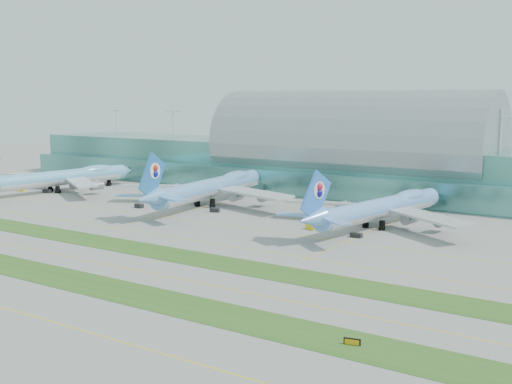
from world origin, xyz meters
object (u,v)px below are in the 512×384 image
Objects in this scene: terminal at (351,159)px; airliner_c at (382,207)px; taxiway_sign_east at (352,342)px; airliner_a at (63,177)px; airliner_b at (211,186)px.

terminal is 75.49m from airliner_c.
taxiway_sign_east is at bearing -64.85° from terminal.
terminal reaches higher than airliner_c.
terminal reaches higher than airliner_a.
airliner_a is 74.91m from airliner_b.
terminal is 4.54× the size of airliner_c.
taxiway_sign_east is at bearing -17.56° from airliner_a.
taxiway_sign_east is at bearing -49.39° from airliner_b.
airliner_a is 143.82m from airliner_c.
airliner_b reaches higher than airliner_c.
airliner_c is (40.19, -63.42, -7.84)m from terminal.
airliner_b is at bearing 14.79° from airliner_a.
terminal reaches higher than airliner_b.
airliner_c is (143.76, 3.97, -0.05)m from airliner_a.
airliner_a is at bearing 179.44° from airliner_b.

